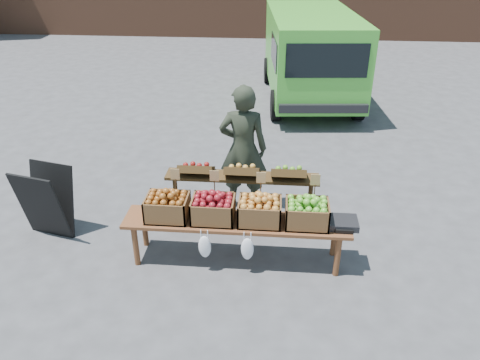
# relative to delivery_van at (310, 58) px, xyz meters

# --- Properties ---
(ground) EXTENTS (80.00, 80.00, 0.00)m
(ground) POSITION_rel_delivery_van_xyz_m (-2.00, -6.00, -1.00)
(ground) COLOR #464648
(delivery_van) EXTENTS (2.43, 4.62, 1.99)m
(delivery_van) POSITION_rel_delivery_van_xyz_m (0.00, 0.00, 0.00)
(delivery_van) COLOR green
(delivery_van) RESTS_ON ground
(vendor) EXTENTS (0.67, 0.44, 1.84)m
(vendor) POSITION_rel_delivery_van_xyz_m (-1.16, -5.09, -0.07)
(vendor) COLOR #23291E
(vendor) RESTS_ON ground
(chalkboard_sign) EXTENTS (0.71, 0.50, 0.98)m
(chalkboard_sign) POSITION_rel_delivery_van_xyz_m (-3.66, -6.03, -0.50)
(chalkboard_sign) COLOR black
(chalkboard_sign) RESTS_ON ground
(back_table) EXTENTS (2.10, 0.44, 1.04)m
(back_table) POSITION_rel_delivery_van_xyz_m (-1.13, -5.66, -0.48)
(back_table) COLOR #3E2A13
(back_table) RESTS_ON ground
(display_bench) EXTENTS (2.70, 0.56, 0.57)m
(display_bench) POSITION_rel_delivery_van_xyz_m (-1.14, -6.38, -0.71)
(display_bench) COLOR brown
(display_bench) RESTS_ON ground
(crate_golden_apples) EXTENTS (0.50, 0.40, 0.28)m
(crate_golden_apples) POSITION_rel_delivery_van_xyz_m (-1.97, -6.38, -0.29)
(crate_golden_apples) COLOR #984112
(crate_golden_apples) RESTS_ON display_bench
(crate_russet_pears) EXTENTS (0.50, 0.40, 0.28)m
(crate_russet_pears) POSITION_rel_delivery_van_xyz_m (-1.42, -6.38, -0.29)
(crate_russet_pears) COLOR #640B0D
(crate_russet_pears) RESTS_ON display_bench
(crate_red_apples) EXTENTS (0.50, 0.40, 0.28)m
(crate_red_apples) POSITION_rel_delivery_van_xyz_m (-0.87, -6.38, -0.29)
(crate_red_apples) COLOR #A47B21
(crate_red_apples) RESTS_ON display_bench
(crate_green_apples) EXTENTS (0.50, 0.40, 0.28)m
(crate_green_apples) POSITION_rel_delivery_van_xyz_m (-0.32, -6.38, -0.29)
(crate_green_apples) COLOR #46912F
(crate_green_apples) RESTS_ON display_bench
(weighing_scale) EXTENTS (0.34, 0.30, 0.08)m
(weighing_scale) POSITION_rel_delivery_van_xyz_m (0.11, -6.38, -0.39)
(weighing_scale) COLOR black
(weighing_scale) RESTS_ON display_bench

